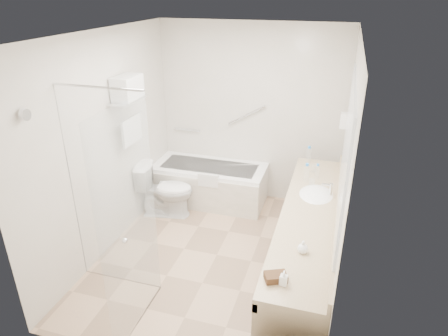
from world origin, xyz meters
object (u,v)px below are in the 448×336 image
(vanity_counter, at_px, (308,230))
(toilet, at_px, (166,190))
(bathtub, at_px, (210,183))
(water_bottle_left, at_px, (306,173))
(amenity_basket, at_px, (276,277))

(vanity_counter, height_order, toilet, vanity_counter)
(bathtub, distance_m, water_bottle_left, 1.71)
(toilet, bearing_deg, vanity_counter, -123.50)
(bathtub, bearing_deg, amenity_basket, -61.05)
(toilet, relative_size, water_bottle_left, 3.38)
(bathtub, bearing_deg, water_bottle_left, -26.39)
(bathtub, height_order, vanity_counter, vanity_counter)
(bathtub, bearing_deg, vanity_counter, -42.35)
(bathtub, relative_size, amenity_basket, 9.55)
(toilet, xyz_separation_m, water_bottle_left, (1.86, -0.16, 0.58))
(bathtub, bearing_deg, toilet, -129.87)
(toilet, distance_m, water_bottle_left, 1.96)
(bathtub, height_order, toilet, toilet)
(toilet, relative_size, amenity_basket, 4.47)
(toilet, bearing_deg, amenity_basket, -147.02)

